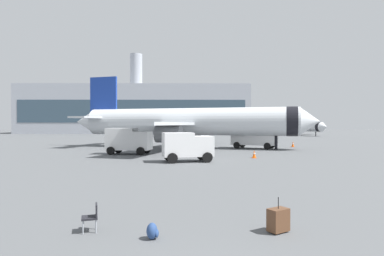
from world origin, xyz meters
TOP-DOWN VIEW (x-y plane):
  - airplane_at_gate at (-0.77, 41.19)m, footprint 35.14×32.05m
  - airplane_taxiing at (30.48, 91.72)m, footprint 21.27×23.11m
  - service_truck at (-7.23, 31.35)m, footprint 5.09×3.17m
  - fuel_truck at (8.43, 39.86)m, footprint 6.43×4.89m
  - cargo_van at (-0.68, 24.00)m, footprint 4.72×3.10m
  - safety_cone_near at (14.73, 42.61)m, footprint 0.44×0.44m
  - safety_cone_mid at (5.95, 27.11)m, footprint 0.44×0.44m
  - rolling_suitcase at (2.27, 4.93)m, footprint 0.75×0.68m
  - traveller_backpack at (-1.58, 4.35)m, footprint 0.36×0.40m
  - gate_chair at (-3.56, 5.06)m, footprint 0.60×0.60m
  - terminal_building at (-19.60, 115.47)m, footprint 80.00×21.84m

SIDE VIEW (x-z plane):
  - traveller_backpack at x=-1.58m, z-range -0.01..0.47m
  - safety_cone_mid at x=5.95m, z-range -0.01..0.78m
  - rolling_suitcase at x=2.27m, z-range -0.16..0.94m
  - safety_cone_near at x=14.73m, z-range -0.01..0.81m
  - gate_chair at x=-3.56m, z-range 0.07..0.93m
  - cargo_van at x=-0.68m, z-range 0.15..2.75m
  - service_truck at x=-7.23m, z-range 0.16..3.05m
  - fuel_truck at x=8.43m, z-range 0.17..3.37m
  - airplane_taxiing at x=30.48m, z-range -1.10..6.15m
  - airplane_at_gate at x=-0.77m, z-range -1.59..8.91m
  - terminal_building at x=-19.60m, z-range -5.89..23.03m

